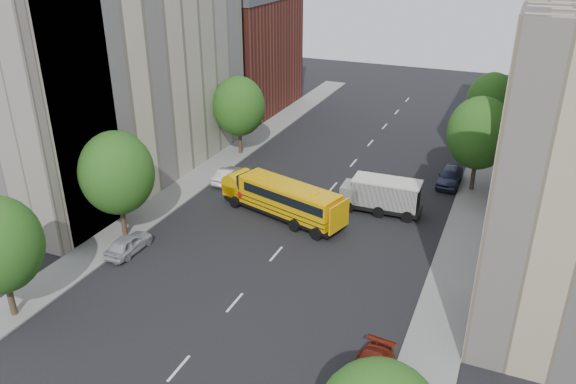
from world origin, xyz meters
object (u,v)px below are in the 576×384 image
Objects in this scene: street_tree_4 at (480,133)px; safari_truck at (381,195)px; street_tree_1 at (117,173)px; parked_car_1 at (228,175)px; parked_car_0 at (129,244)px; parked_car_3 at (366,376)px; school_bus at (281,197)px; street_tree_2 at (239,106)px; parked_car_4 at (450,176)px; street_tree_5 at (492,101)px.

street_tree_4 is 10.00m from safari_truck.
safari_truck is (15.86, 10.99, -3.50)m from street_tree_1.
safari_truck reaches higher than parked_car_1.
parked_car_0 is (-20.36, -19.69, -4.42)m from street_tree_4.
street_tree_1 is at bearing -140.71° from street_tree_4.
parked_car_0 is 19.23m from parked_car_3.
street_tree_2 is at bearing 146.84° from school_bus.
street_tree_2 is 20.50m from parked_car_4.
street_tree_1 reaches higher than parked_car_3.
parked_car_4 is (4.23, 7.50, -0.68)m from safari_truck.
school_bus is at bearing -133.61° from parked_car_4.
street_tree_1 reaches higher than parked_car_4.
parked_car_0 is at bearing -122.72° from street_tree_5.
street_tree_2 is 1.69× the size of parked_car_4.
parked_car_1 is at bearing -92.15° from parked_car_0.
school_bus reaches higher than safari_truck.
street_tree_2 is 25.06m from street_tree_5.
street_tree_5 is (-0.00, 12.00, -0.37)m from street_tree_4.
street_tree_4 reaches higher than safari_truck.
parked_car_0 is (-20.36, -31.69, -4.05)m from street_tree_5.
school_bus is 15.72m from parked_car_4.
street_tree_2 reaches higher than parked_car_1.
school_bus is at bearing -153.41° from safari_truck.
safari_truck is 8.64m from parked_car_4.
street_tree_2 is at bearing -177.62° from parked_car_4.
street_tree_4 reaches higher than parked_car_4.
school_bus is at bearing -119.69° from street_tree_5.
parked_car_3 is (17.77, -18.96, 0.02)m from parked_car_1.
parked_car_3 is at bearing 162.66° from parked_car_0.
school_bus is 1.62× the size of safari_truck.
parked_car_1 is 0.85× the size of parked_car_4.
school_bus is 2.31× the size of parked_car_4.
street_tree_2 is 0.73× the size of school_bus.
street_tree_2 is 1.18× the size of safari_truck.
parked_car_3 is at bearing -20.59° from street_tree_1.
street_tree_1 is 4.90m from parked_car_0.
parked_car_0 is at bearing 167.53° from parked_car_3.
street_tree_1 is at bearing -45.45° from parked_car_0.
street_tree_2 is at bearing 154.31° from safari_truck.
street_tree_5 is 1.15× the size of safari_truck.
parked_car_4 is at bearing -99.44° from street_tree_5.
safari_truck reaches higher than parked_car_3.
safari_truck is 1.69× the size of parked_car_0.
street_tree_2 is 8.07m from parked_car_1.
street_tree_4 is (22.00, 0.00, 0.25)m from street_tree_2.
street_tree_4 is 12.01m from street_tree_5.
street_tree_1 is at bearing -126.25° from street_tree_5.
street_tree_5 is 1.66× the size of parked_car_3.
parked_car_4 is (-1.91, 0.49, -4.30)m from street_tree_4.
street_tree_1 is at bearing -136.38° from parked_car_4.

